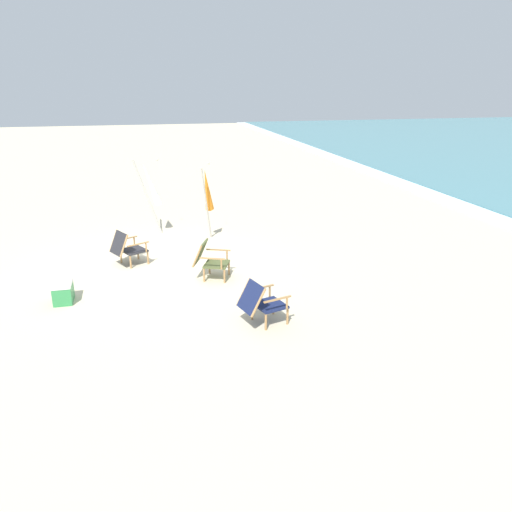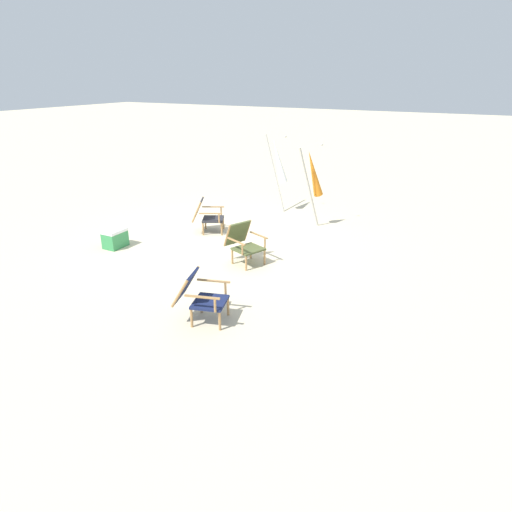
{
  "view_description": "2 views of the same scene",
  "coord_description": "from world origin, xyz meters",
  "views": [
    {
      "loc": [
        10.72,
        -0.17,
        3.95
      ],
      "look_at": [
        1.49,
        2.01,
        0.63
      ],
      "focal_mm": 35.0,
      "sensor_mm": 36.0,
      "label": 1
    },
    {
      "loc": [
        8.22,
        5.35,
        3.51
      ],
      "look_at": [
        1.66,
        1.84,
        0.53
      ],
      "focal_mm": 32.0,
      "sensor_mm": 36.0,
      "label": 2
    }
  ],
  "objects": [
    {
      "name": "ground_plane",
      "position": [
        0.0,
        0.0,
        0.0
      ],
      "size": [
        80.0,
        80.0,
        0.0
      ],
      "primitive_type": "plane",
      "color": "beige"
    },
    {
      "name": "cooler_box",
      "position": [
        1.47,
        -1.72,
        0.2
      ],
      "size": [
        0.49,
        0.35,
        0.4
      ],
      "color": "#338C4C",
      "rests_on": "ground"
    },
    {
      "name": "umbrella_furled_white",
      "position": [
        -2.79,
        0.13,
        1.33
      ],
      "size": [
        0.31,
        0.74,
        2.04
      ],
      "color": "#B7B2A8",
      "rests_on": "ground"
    },
    {
      "name": "beach_chair_front_right",
      "position": [
        -0.31,
        -0.55,
        0.43
      ],
      "size": [
        0.84,
        0.9,
        0.8
      ],
      "color": "#28282D",
      "rests_on": "ground"
    },
    {
      "name": "beach_chair_back_right",
      "position": [
        3.22,
        1.7,
        0.42
      ],
      "size": [
        0.77,
        0.89,
        0.78
      ],
      "color": "#19234C",
      "rests_on": "ground"
    },
    {
      "name": "beach_chair_front_left",
      "position": [
        0.89,
        1.14,
        0.43
      ],
      "size": [
        0.8,
        0.87,
        0.8
      ],
      "color": "#515B33",
      "rests_on": "ground"
    },
    {
      "name": "umbrella_furled_orange",
      "position": [
        -1.81,
        1.51,
        1.31
      ],
      "size": [
        0.8,
        0.43,
        2.01
      ],
      "color": "#B7B2A8",
      "rests_on": "ground"
    }
  ]
}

